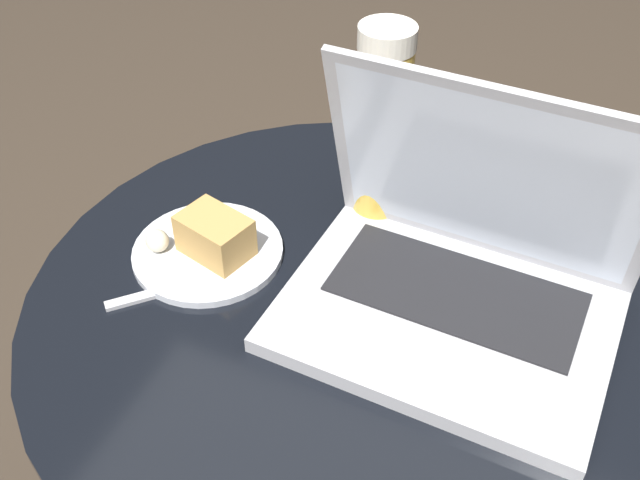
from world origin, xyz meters
name	(u,v)px	position (x,y,z in m)	size (l,w,h in m)	color
table	(346,377)	(0.00, 0.00, 0.41)	(0.70, 0.70, 0.55)	#9E9EA3
laptop	(458,273)	(0.11, 0.03, 0.60)	(0.35, 0.27, 0.26)	#B2B2B7
beer_glass	(381,130)	(-0.02, 0.14, 0.67)	(0.06, 0.06, 0.25)	gold
snack_plate	(209,244)	(-0.17, 0.00, 0.56)	(0.17, 0.17, 0.06)	silver
fork	(204,280)	(-0.16, -0.04, 0.55)	(0.14, 0.14, 0.00)	silver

